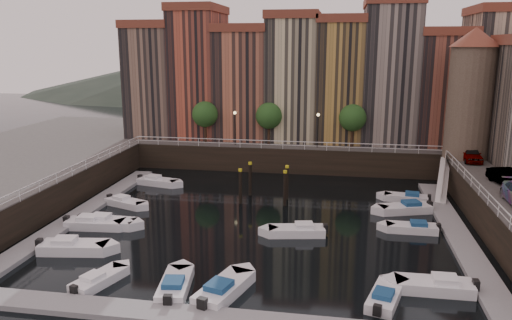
% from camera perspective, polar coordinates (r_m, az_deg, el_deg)
% --- Properties ---
extents(ground, '(200.00, 200.00, 0.00)m').
position_cam_1_polar(ground, '(44.46, 0.60, -6.73)').
color(ground, black).
rests_on(ground, ground).
extents(quay_far, '(80.00, 20.00, 3.00)m').
position_cam_1_polar(quay_far, '(68.97, 4.03, 1.72)').
color(quay_far, black).
rests_on(quay_far, ground).
extents(dock_left, '(2.00, 28.00, 0.35)m').
position_cam_1_polar(dock_left, '(48.64, -18.89, -5.48)').
color(dock_left, gray).
rests_on(dock_left, ground).
extents(dock_right, '(2.00, 28.00, 0.35)m').
position_cam_1_polar(dock_right, '(44.03, 21.88, -7.68)').
color(dock_right, gray).
rests_on(dock_right, ground).
extents(dock_near, '(30.00, 2.00, 0.35)m').
position_cam_1_polar(dock_near, '(29.26, -4.94, -17.60)').
color(dock_near, gray).
rests_on(dock_near, ground).
extents(mountains, '(145.00, 100.00, 18.00)m').
position_cam_1_polar(mountains, '(151.54, 7.97, 10.29)').
color(mountains, '#2D382D').
rests_on(mountains, ground).
extents(far_terrace, '(48.70, 10.30, 17.50)m').
position_cam_1_polar(far_terrace, '(65.01, 6.88, 9.38)').
color(far_terrace, '#7C614F').
rests_on(far_terrace, quay_far).
extents(corner_tower, '(5.20, 5.20, 13.80)m').
position_cam_1_polar(corner_tower, '(57.59, 23.32, 7.18)').
color(corner_tower, '#6B5B4C').
rests_on(corner_tower, quay_right).
extents(promenade_trees, '(21.20, 3.20, 5.20)m').
position_cam_1_polar(promenade_trees, '(60.62, 2.10, 5.04)').
color(promenade_trees, black).
rests_on(promenade_trees, quay_far).
extents(street_lamps, '(10.36, 0.36, 4.18)m').
position_cam_1_polar(street_lamps, '(59.69, 2.29, 4.25)').
color(street_lamps, black).
rests_on(street_lamps, quay_far).
extents(railings, '(36.08, 34.04, 0.52)m').
position_cam_1_polar(railings, '(48.00, 1.54, -0.51)').
color(railings, white).
rests_on(railings, ground).
extents(gangway, '(2.78, 8.32, 3.73)m').
position_cam_1_polar(gangway, '(53.99, 20.62, -1.87)').
color(gangway, white).
rests_on(gangway, ground).
extents(mooring_pilings, '(4.67, 3.23, 3.78)m').
position_cam_1_polar(mooring_pilings, '(48.90, 1.09, -2.84)').
color(mooring_pilings, black).
rests_on(mooring_pilings, ground).
extents(boat_left_0, '(5.40, 2.60, 1.21)m').
position_cam_1_polar(boat_left_0, '(39.93, -20.24, -9.32)').
color(boat_left_0, white).
rests_on(boat_left_0, ground).
extents(boat_left_1, '(5.19, 2.27, 1.17)m').
position_cam_1_polar(boat_left_1, '(44.35, -18.02, -6.91)').
color(boat_left_1, white).
rests_on(boat_left_1, ground).
extents(boat_left_2, '(5.02, 1.89, 1.15)m').
position_cam_1_polar(boat_left_2, '(44.31, -16.71, -6.85)').
color(boat_left_2, white).
rests_on(boat_left_2, ground).
extents(boat_left_3, '(4.47, 2.93, 1.01)m').
position_cam_1_polar(boat_left_3, '(49.39, -14.73, -4.71)').
color(boat_left_3, white).
rests_on(boat_left_3, ground).
extents(boat_left_4, '(4.91, 2.62, 1.10)m').
position_cam_1_polar(boat_left_4, '(55.85, -11.22, -2.42)').
color(boat_left_4, white).
rests_on(boat_left_4, ground).
extents(boat_right_0, '(5.01, 1.86, 1.15)m').
position_cam_1_polar(boat_right_0, '(33.99, 19.87, -13.37)').
color(boat_right_0, white).
rests_on(boat_right_0, ground).
extents(boat_right_2, '(4.32, 1.58, 0.99)m').
position_cam_1_polar(boat_right_2, '(43.38, 17.49, -7.41)').
color(boat_right_2, white).
rests_on(boat_right_2, ground).
extents(boat_right_3, '(5.10, 3.20, 1.15)m').
position_cam_1_polar(boat_right_3, '(47.97, 16.74, -5.31)').
color(boat_right_3, white).
rests_on(boat_right_3, ground).
extents(boat_right_4, '(4.49, 2.16, 1.01)m').
position_cam_1_polar(boat_right_4, '(51.38, 16.89, -4.15)').
color(boat_right_4, white).
rests_on(boat_right_4, ground).
extents(boat_near_0, '(2.73, 4.30, 0.97)m').
position_cam_1_polar(boat_near_0, '(34.46, -17.57, -12.92)').
color(boat_near_0, white).
rests_on(boat_near_0, ground).
extents(boat_near_1, '(2.38, 4.91, 1.10)m').
position_cam_1_polar(boat_near_1, '(32.54, -9.24, -13.97)').
color(boat_near_1, white).
rests_on(boat_near_1, ground).
extents(boat_near_2, '(3.21, 5.31, 1.19)m').
position_cam_1_polar(boat_near_2, '(31.69, -3.73, -14.54)').
color(boat_near_2, white).
rests_on(boat_near_2, ground).
extents(boat_near_3, '(2.66, 4.48, 1.00)m').
position_cam_1_polar(boat_near_3, '(31.88, 14.50, -14.92)').
color(boat_near_3, white).
rests_on(boat_near_3, ground).
extents(car_a, '(1.79, 4.43, 1.51)m').
position_cam_1_polar(car_a, '(56.78, 23.32, 0.52)').
color(car_a, gray).
rests_on(car_a, quay_right).
extents(car_b, '(2.47, 4.59, 1.44)m').
position_cam_1_polar(car_b, '(48.51, 26.71, -1.87)').
color(car_b, gray).
rests_on(car_b, quay_right).
extents(boat_extra_935, '(4.90, 2.53, 1.10)m').
position_cam_1_polar(boat_extra_935, '(40.85, 4.81, -8.06)').
color(boat_extra_935, white).
rests_on(boat_extra_935, ground).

